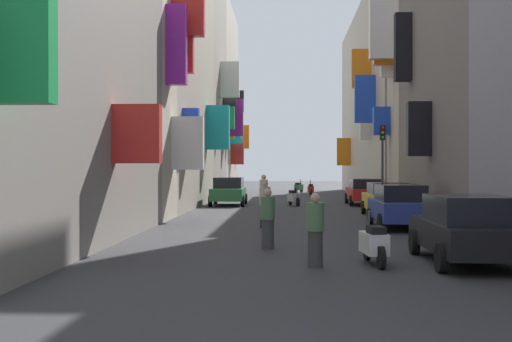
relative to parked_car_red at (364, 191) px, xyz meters
The scene contains 22 objects.
ground_plane 5.57m from the parked_car_red, 137.37° to the right, with size 140.00×140.00×0.00m, color #2D2D30.
building_left_mid_a 17.62m from the parked_car_red, 137.19° to the right, with size 7.33×3.47×14.70m.
building_left_mid_b 15.34m from the parked_car_red, 168.78° to the right, with size 7.33×13.98×19.94m.
building_left_mid_c 17.49m from the parked_car_red, 142.64° to the left, with size 7.38×9.16×19.09m.
building_left_far 24.42m from the parked_car_red, 121.04° to the left, with size 7.13×12.51×15.85m.
building_right_mid_a 14.26m from the parked_car_red, 71.74° to the right, with size 6.86×12.10×15.02m.
building_right_mid_b 10.40m from the parked_car_red, 46.20° to the right, with size 7.28×3.66×19.07m.
building_right_far 14.43m from the parked_car_red, 72.39° to the left, with size 7.22×27.71×14.04m.
parked_car_red is the anchor object (origin of this frame).
parked_car_blue 14.44m from the parked_car_red, 91.84° to the right, with size 1.83×4.24×1.51m.
parked_car_black 22.94m from the parked_car_red, 91.12° to the right, with size 1.87×4.27×1.49m.
parked_car_green 7.64m from the parked_car_red, behind, with size 1.93×4.03×1.55m.
parked_car_yellow 8.84m from the parked_car_red, 90.35° to the right, with size 1.87×4.08×1.45m.
scooter_green 18.09m from the parked_car_red, 100.71° to the left, with size 0.79×1.71×1.13m.
scooter_white 23.34m from the parked_car_red, 96.11° to the right, with size 0.54×1.84×1.13m.
scooter_red 13.23m from the parked_car_red, 101.07° to the left, with size 0.46×1.88×1.13m.
scooter_silver 4.15m from the parked_car_red, 163.64° to the right, with size 0.74×1.86×1.13m.
pedestrian_crossing 8.56m from the parked_car_red, 129.51° to the right, with size 0.54×0.54×1.77m.
pedestrian_near_left 21.04m from the parked_car_red, 103.35° to the right, with size 0.54×0.54×1.55m.
pedestrian_near_right 15.52m from the parked_car_red, 109.28° to the right, with size 0.48×0.48×1.65m.
pedestrian_mid_street 23.87m from the parked_car_red, 99.07° to the right, with size 0.53×0.53×1.56m.
traffic_light_near_corner 4.09m from the parked_car_red, 81.27° to the right, with size 0.26×0.34×4.26m.
Camera 1 is at (-0.31, -3.85, 2.09)m, focal length 46.50 mm.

